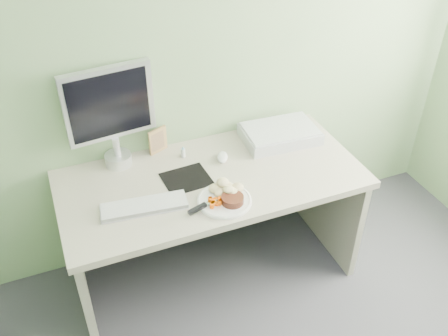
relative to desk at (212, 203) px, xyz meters
name	(u,v)px	position (x,y,z in m)	size (l,w,h in m)	color
wall_back	(184,39)	(0.00, 0.38, 0.80)	(3.50, 3.50, 0.00)	#82A271
desk	(212,203)	(0.00, 0.00, 0.00)	(1.60, 0.75, 0.73)	#BBB69D
plate	(224,201)	(-0.02, -0.21, 0.19)	(0.27, 0.27, 0.01)	white
steak	(232,199)	(0.01, -0.25, 0.21)	(0.11, 0.11, 0.04)	black
potato_pile	(226,187)	(0.01, -0.17, 0.23)	(0.13, 0.09, 0.07)	tan
carrot_heap	(214,201)	(-0.07, -0.23, 0.22)	(0.06, 0.05, 0.04)	#FF5C05
steak_knife	(204,205)	(-0.13, -0.23, 0.21)	(0.26, 0.10, 0.02)	silver
mousepad	(186,179)	(-0.13, 0.03, 0.18)	(0.24, 0.21, 0.00)	black
keyboard	(144,206)	(-0.39, -0.11, 0.20)	(0.42, 0.12, 0.02)	white
computer_mouse	(222,157)	(0.11, 0.12, 0.20)	(0.06, 0.10, 0.04)	white
photo_frame	(158,140)	(-0.19, 0.33, 0.26)	(0.12, 0.01, 0.15)	#A0744A
eyedrop_bottle	(183,152)	(-0.08, 0.23, 0.21)	(0.02, 0.02, 0.07)	white
scanner	(280,134)	(0.50, 0.19, 0.22)	(0.43, 0.29, 0.07)	silver
monitor	(111,112)	(-0.43, 0.31, 0.50)	(0.47, 0.14, 0.56)	silver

